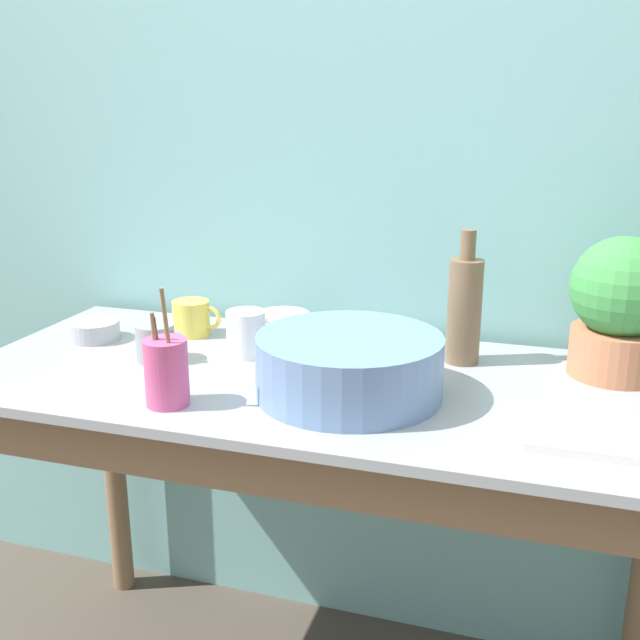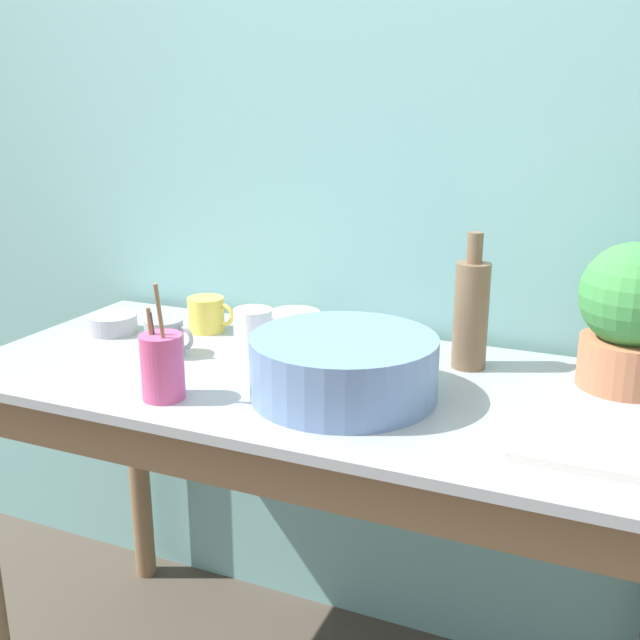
{
  "view_description": "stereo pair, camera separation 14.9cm",
  "coord_description": "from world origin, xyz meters",
  "px_view_note": "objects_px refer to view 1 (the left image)",
  "views": [
    {
      "loc": [
        0.43,
        -1.04,
        1.39
      ],
      "look_at": [
        0.0,
        0.33,
        0.96
      ],
      "focal_mm": 42.0,
      "sensor_mm": 36.0,
      "label": 1
    },
    {
      "loc": [
        0.57,
        -0.99,
        1.39
      ],
      "look_at": [
        0.0,
        0.33,
        0.96
      ],
      "focal_mm": 42.0,
      "sensor_mm": 36.0,
      "label": 2
    }
  ],
  "objects_px": {
    "bowl_small_cream": "(284,326)",
    "bowl_small_steel": "(95,330)",
    "tray_board": "(607,435)",
    "bowl_wash_large": "(349,366)",
    "potted_plant": "(621,306)",
    "bottle_tall": "(465,308)",
    "mug_grey": "(156,342)",
    "mug_white": "(247,333)",
    "mug_yellow": "(192,318)",
    "utensil_cup": "(166,372)"
  },
  "relations": [
    {
      "from": "mug_yellow",
      "to": "tray_board",
      "type": "xyz_separation_m",
      "value": [
        0.92,
        -0.32,
        -0.03
      ]
    },
    {
      "from": "potted_plant",
      "to": "mug_grey",
      "type": "relative_size",
      "value": 2.46
    },
    {
      "from": "bottle_tall",
      "to": "mug_grey",
      "type": "relative_size",
      "value": 2.46
    },
    {
      "from": "mug_grey",
      "to": "tray_board",
      "type": "height_order",
      "value": "mug_grey"
    },
    {
      "from": "mug_white",
      "to": "tray_board",
      "type": "distance_m",
      "value": 0.77
    },
    {
      "from": "bowl_small_cream",
      "to": "bowl_small_steel",
      "type": "xyz_separation_m",
      "value": [
        -0.43,
        -0.13,
        -0.01
      ]
    },
    {
      "from": "bowl_small_cream",
      "to": "utensil_cup",
      "type": "xyz_separation_m",
      "value": [
        -0.07,
        -0.43,
        0.03
      ]
    },
    {
      "from": "potted_plant",
      "to": "bowl_small_steel",
      "type": "bearing_deg",
      "value": -174.47
    },
    {
      "from": "mug_white",
      "to": "utensil_cup",
      "type": "distance_m",
      "value": 0.3
    },
    {
      "from": "bowl_wash_large",
      "to": "utensil_cup",
      "type": "bearing_deg",
      "value": -154.93
    },
    {
      "from": "mug_white",
      "to": "utensil_cup",
      "type": "height_order",
      "value": "utensil_cup"
    },
    {
      "from": "mug_yellow",
      "to": "mug_grey",
      "type": "bearing_deg",
      "value": -86.98
    },
    {
      "from": "potted_plant",
      "to": "bottle_tall",
      "type": "relative_size",
      "value": 1.0
    },
    {
      "from": "mug_white",
      "to": "bowl_small_cream",
      "type": "xyz_separation_m",
      "value": [
        0.04,
        0.13,
        -0.02
      ]
    },
    {
      "from": "mug_grey",
      "to": "mug_yellow",
      "type": "height_order",
      "value": "mug_yellow"
    },
    {
      "from": "bottle_tall",
      "to": "bowl_small_steel",
      "type": "relative_size",
      "value": 2.45
    },
    {
      "from": "mug_white",
      "to": "tray_board",
      "type": "relative_size",
      "value": 0.48
    },
    {
      "from": "bottle_tall",
      "to": "utensil_cup",
      "type": "height_order",
      "value": "bottle_tall"
    },
    {
      "from": "bowl_small_steel",
      "to": "tray_board",
      "type": "distance_m",
      "value": 1.15
    },
    {
      "from": "bowl_small_cream",
      "to": "utensil_cup",
      "type": "relative_size",
      "value": 0.52
    },
    {
      "from": "bottle_tall",
      "to": "bowl_small_steel",
      "type": "height_order",
      "value": "bottle_tall"
    },
    {
      "from": "mug_grey",
      "to": "utensil_cup",
      "type": "bearing_deg",
      "value": -56.28
    },
    {
      "from": "mug_white",
      "to": "bowl_small_cream",
      "type": "relative_size",
      "value": 1.03
    },
    {
      "from": "mug_yellow",
      "to": "utensil_cup",
      "type": "height_order",
      "value": "utensil_cup"
    },
    {
      "from": "mug_grey",
      "to": "bowl_small_cream",
      "type": "height_order",
      "value": "mug_grey"
    },
    {
      "from": "potted_plant",
      "to": "bowl_wash_large",
      "type": "xyz_separation_m",
      "value": [
        -0.49,
        -0.27,
        -0.09
      ]
    },
    {
      "from": "bowl_small_steel",
      "to": "utensil_cup",
      "type": "bearing_deg",
      "value": -40.1
    },
    {
      "from": "potted_plant",
      "to": "bowl_wash_large",
      "type": "height_order",
      "value": "potted_plant"
    },
    {
      "from": "bowl_small_steel",
      "to": "tray_board",
      "type": "xyz_separation_m",
      "value": [
        1.13,
        -0.21,
        -0.01
      ]
    },
    {
      "from": "potted_plant",
      "to": "tray_board",
      "type": "bearing_deg",
      "value": -94.86
    },
    {
      "from": "utensil_cup",
      "to": "bowl_small_steel",
      "type": "bearing_deg",
      "value": 139.9
    },
    {
      "from": "mug_yellow",
      "to": "bowl_small_cream",
      "type": "distance_m",
      "value": 0.22
    },
    {
      "from": "mug_grey",
      "to": "mug_yellow",
      "type": "xyz_separation_m",
      "value": [
        -0.01,
        0.19,
        0.0
      ]
    },
    {
      "from": "bottle_tall",
      "to": "mug_grey",
      "type": "height_order",
      "value": "bottle_tall"
    },
    {
      "from": "mug_grey",
      "to": "bowl_small_cream",
      "type": "bearing_deg",
      "value": 46.2
    },
    {
      "from": "tray_board",
      "to": "utensil_cup",
      "type": "bearing_deg",
      "value": -173.62
    },
    {
      "from": "bottle_tall",
      "to": "bowl_small_cream",
      "type": "height_order",
      "value": "bottle_tall"
    },
    {
      "from": "tray_board",
      "to": "bowl_wash_large",
      "type": "bearing_deg",
      "value": 172.79
    },
    {
      "from": "potted_plant",
      "to": "utensil_cup",
      "type": "distance_m",
      "value": 0.9
    },
    {
      "from": "bowl_wash_large",
      "to": "bowl_small_steel",
      "type": "height_order",
      "value": "bowl_wash_large"
    },
    {
      "from": "mug_grey",
      "to": "bowl_small_cream",
      "type": "xyz_separation_m",
      "value": [
        0.21,
        0.22,
        -0.01
      ]
    },
    {
      "from": "bowl_wash_large",
      "to": "mug_yellow",
      "type": "relative_size",
      "value": 2.93
    },
    {
      "from": "bottle_tall",
      "to": "bowl_wash_large",
      "type": "bearing_deg",
      "value": -125.39
    },
    {
      "from": "utensil_cup",
      "to": "tray_board",
      "type": "distance_m",
      "value": 0.78
    },
    {
      "from": "bowl_small_steel",
      "to": "tray_board",
      "type": "relative_size",
      "value": 0.45
    },
    {
      "from": "utensil_cup",
      "to": "bowl_wash_large",
      "type": "bearing_deg",
      "value": 25.07
    },
    {
      "from": "mug_white",
      "to": "mug_yellow",
      "type": "bearing_deg",
      "value": 151.23
    },
    {
      "from": "bowl_wash_large",
      "to": "bottle_tall",
      "type": "xyz_separation_m",
      "value": [
        0.18,
        0.26,
        0.06
      ]
    },
    {
      "from": "mug_grey",
      "to": "tray_board",
      "type": "distance_m",
      "value": 0.92
    },
    {
      "from": "bowl_small_steel",
      "to": "utensil_cup",
      "type": "xyz_separation_m",
      "value": [
        0.36,
        -0.3,
        0.04
      ]
    }
  ]
}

